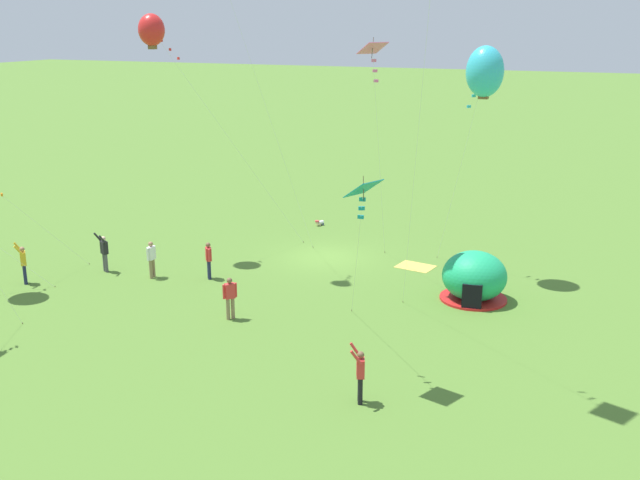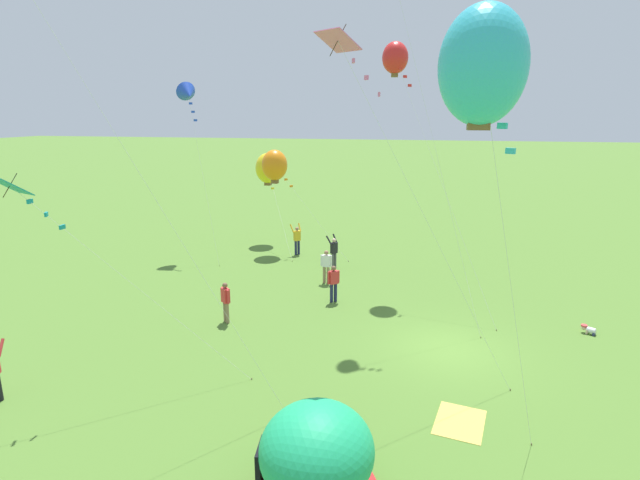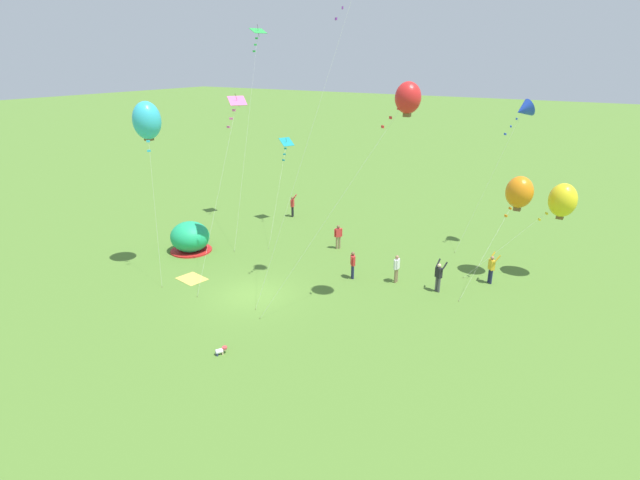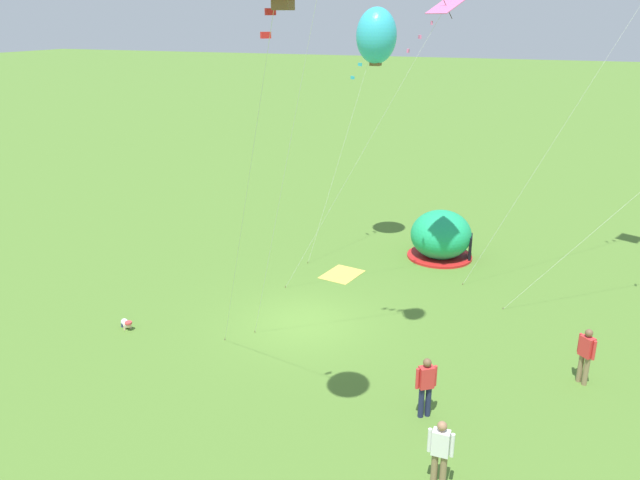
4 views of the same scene
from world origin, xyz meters
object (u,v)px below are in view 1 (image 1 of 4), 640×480
person_flying_kite (23,262)px  kite_teal (363,194)px  person_arms_raised (360,373)px  popup_tent (474,277)px  person_strolling (230,296)px  person_near_tent (152,258)px  kite_red (152,30)px  kite_cyan (485,72)px  person_far_back (104,251)px  toddler_crawling (319,222)px  person_watching_sky (209,259)px  kite_pink (373,55)px

person_flying_kite → kite_teal: size_ratio=0.28×
person_arms_raised → popup_tent: bearing=-98.2°
popup_tent → person_strolling: (8.42, 5.79, -0.03)m
person_flying_kite → kite_teal: kite_teal is taller
popup_tent → person_near_tent: bearing=11.2°
kite_red → kite_cyan: kite_red is taller
person_strolling → popup_tent: bearing=-145.5°
popup_tent → kite_cyan: (0.62, -2.99, 8.22)m
kite_cyan → person_near_tent: bearing=23.2°
person_near_tent → person_flying_kite: bearing=30.6°
person_arms_raised → kite_red: (13.96, -10.39, 9.90)m
person_flying_kite → person_arms_raised: (-17.46, 4.56, 0.00)m
person_far_back → kite_teal: bearing=158.2°
popup_tent → person_strolling: 10.22m
person_near_tent → person_arms_raised: (-12.66, 7.41, 0.03)m
popup_tent → person_strolling: bearing=34.5°
toddler_crawling → person_arms_raised: bearing=115.8°
person_near_tent → person_arms_raised: person_arms_raised is taller
popup_tent → person_watching_sky: bearing=9.4°
person_near_tent → person_strolling: same height
kite_pink → kite_red: bearing=-2.4°
kite_cyan → kite_pink: size_ratio=0.97×
person_far_back → kite_cyan: (-16.05, -5.90, 8.22)m
kite_red → person_far_back: bearing=68.4°
popup_tent → toddler_crawling: bearing=-38.9°
person_strolling → kite_teal: bearing=155.1°
person_arms_raised → kite_pink: (3.09, -9.94, 8.97)m
kite_red → person_arms_raised: bearing=143.3°
popup_tent → person_far_back: size_ratio=1.49×
kite_teal → kite_pink: bearing=-73.1°
toddler_crawling → person_near_tent: 11.87m
person_watching_sky → kite_cyan: size_ratio=0.17×
kite_red → person_flying_kite: bearing=59.1°
kite_cyan → person_arms_raised: bearing=86.3°
person_far_back → person_arms_raised: (-15.19, 7.29, 0.00)m
person_near_tent → kite_cyan: 16.86m
popup_tent → person_near_tent: 14.40m
toddler_crawling → person_arms_raised: 20.78m
popup_tent → kite_cyan: bearing=-78.4°
person_watching_sky → kite_teal: 13.00m
person_watching_sky → person_arms_raised: person_arms_raised is taller
kite_red → kite_cyan: 15.17m
toddler_crawling → person_watching_sky: bearing=83.8°
person_watching_sky → kite_pink: size_ratio=0.16×
person_far_back → kite_cyan: 18.97m
kite_teal → kite_cyan: (-1.34, -11.78, 2.95)m
person_watching_sky → person_flying_kite: bearing=27.0°
toddler_crawling → kite_teal: kite_teal is taller
person_flying_kite → kite_red: size_ratio=0.16×
person_flying_kite → kite_red: bearing=-120.9°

